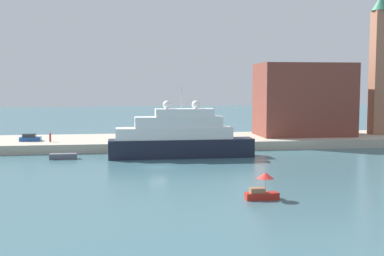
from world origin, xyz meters
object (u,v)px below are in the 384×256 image
at_px(small_motorboat, 262,188).
at_px(work_barge, 63,156).
at_px(mooring_bollard, 188,140).
at_px(bell_tower, 379,62).
at_px(parked_car, 30,138).
at_px(large_yacht, 180,138).
at_px(harbor_building, 304,99).
at_px(person_figure, 50,137).

bearing_deg(small_motorboat, work_barge, 127.22).
relative_size(small_motorboat, mooring_bollard, 5.52).
xyz_separation_m(bell_tower, parked_car, (-70.24, -2.65, -14.65)).
bearing_deg(large_yacht, parked_car, 152.94).
distance_m(work_barge, harbor_building, 49.99).
distance_m(bell_tower, parked_car, 71.80).
height_order(small_motorboat, work_barge, small_motorboat).
height_order(harbor_building, person_figure, harbor_building).
distance_m(large_yacht, work_barge, 19.29).
bearing_deg(work_barge, large_yacht, -2.83).
distance_m(harbor_building, bell_tower, 17.88).
xyz_separation_m(small_motorboat, person_figure, (-27.80, 42.73, 1.26)).
distance_m(small_motorboat, work_barge, 40.18).
relative_size(harbor_building, mooring_bollard, 29.70).
height_order(small_motorboat, parked_car, parked_car).
distance_m(small_motorboat, mooring_bollard, 38.98).
distance_m(work_barge, mooring_bollard, 22.73).
height_order(large_yacht, bell_tower, bell_tower).
xyz_separation_m(harbor_building, person_figure, (-50.28, -4.66, -6.56)).
bearing_deg(person_figure, bell_tower, 3.87).
bearing_deg(harbor_building, person_figure, -174.70).
bearing_deg(parked_car, bell_tower, 2.16).
bearing_deg(mooring_bollard, harbor_building, 18.68).
bearing_deg(work_barge, harbor_building, 18.21).
bearing_deg(bell_tower, large_yacht, -159.75).
bearing_deg(parked_car, small_motorboat, -54.58).
bearing_deg(mooring_bollard, large_yacht, -108.04).
bearing_deg(parked_car, person_figure, -25.26).
bearing_deg(small_motorboat, mooring_bollard, 93.97).
relative_size(large_yacht, harbor_building, 1.27).
height_order(large_yacht, small_motorboat, large_yacht).
distance_m(bell_tower, person_figure, 68.04).
relative_size(small_motorboat, bell_tower, 0.12).
xyz_separation_m(bell_tower, person_figure, (-66.35, -4.49, -14.40)).
bearing_deg(bell_tower, parked_car, -177.84).
bearing_deg(large_yacht, work_barge, 177.17).
bearing_deg(harbor_building, small_motorboat, -115.38).
relative_size(large_yacht, work_barge, 5.57).
distance_m(small_motorboat, harbor_building, 53.03).
distance_m(large_yacht, bell_tower, 48.61).
xyz_separation_m(large_yacht, small_motorboat, (5.24, -31.05, -2.10)).
xyz_separation_m(small_motorboat, work_barge, (-24.30, 31.99, -0.76)).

